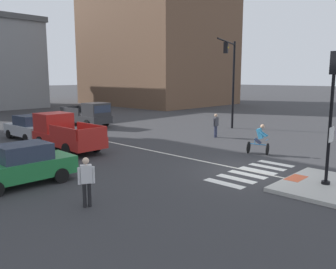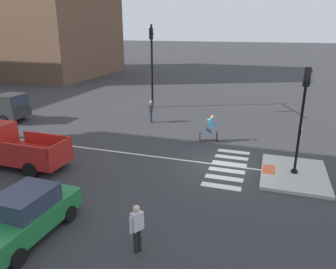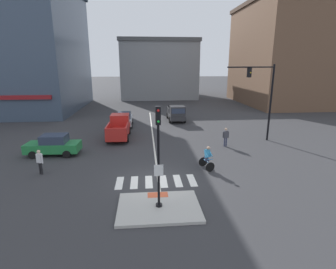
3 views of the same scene
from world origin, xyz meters
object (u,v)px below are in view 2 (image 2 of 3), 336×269
at_px(pickup_truck_red_westbound_far, 11,147).
at_px(pedestrian_waiting_far_side, 151,110).
at_px(pedestrian_at_curb_left, 137,225).
at_px(car_green_cross_left, 25,215).
at_px(traffic_light_mast, 152,55).
at_px(pickup_truck_charcoal_eastbound_distant, 0,108).
at_px(signal_pole, 302,112).
at_px(cyclist, 210,128).

distance_m(pickup_truck_red_westbound_far, pedestrian_waiting_far_side, 10.33).
distance_m(pedestrian_at_curb_left, pedestrian_waiting_far_side, 14.67).
xyz_separation_m(car_green_cross_left, pickup_truck_red_westbound_far, (4.71, 4.90, 0.17)).
xyz_separation_m(traffic_light_mast, pedestrian_at_curb_left, (-17.52, -6.11, -3.61)).
xyz_separation_m(pickup_truck_charcoal_eastbound_distant, pedestrian_at_curb_left, (-10.82, -15.95, 0.00)).
xyz_separation_m(traffic_light_mast, car_green_cross_left, (-17.93, -2.22, -3.78)).
distance_m(signal_pole, car_green_cross_left, 12.08).
relative_size(car_green_cross_left, pickup_truck_red_westbound_far, 0.81).
bearing_deg(cyclist, car_green_cross_left, 160.59).
distance_m(signal_pole, pickup_truck_red_westbound_far, 14.29).
height_order(car_green_cross_left, pickup_truck_charcoal_eastbound_distant, pickup_truck_charcoal_eastbound_distant).
relative_size(car_green_cross_left, cyclist, 2.47).
height_order(pickup_truck_charcoal_eastbound_distant, pedestrian_at_curb_left, pickup_truck_charcoal_eastbound_distant).
height_order(signal_pole, pedestrian_waiting_far_side, signal_pole).
distance_m(car_green_cross_left, pickup_truck_charcoal_eastbound_distant, 16.47).
height_order(pickup_truck_charcoal_eastbound_distant, pedestrian_waiting_far_side, pickup_truck_charcoal_eastbound_distant).
bearing_deg(pickup_truck_red_westbound_far, pickup_truck_charcoal_eastbound_distant, 47.63).
bearing_deg(traffic_light_mast, signal_pole, -132.23).
bearing_deg(pedestrian_at_curb_left, pedestrian_waiting_far_side, 19.23).
xyz_separation_m(pickup_truck_charcoal_eastbound_distant, cyclist, (0.20, -16.08, -0.11)).
bearing_deg(car_green_cross_left, pedestrian_at_curb_left, -84.07).
bearing_deg(cyclist, pedestrian_at_curb_left, 179.30).
xyz_separation_m(signal_pole, pickup_truck_red_westbound_far, (-3.16, 13.76, -2.18)).
distance_m(traffic_light_mast, pickup_truck_charcoal_eastbound_distant, 12.43).
relative_size(signal_pole, cyclist, 2.98).
height_order(pickup_truck_red_westbound_far, pedestrian_at_curb_left, pickup_truck_red_westbound_far).
xyz_separation_m(car_green_cross_left, pickup_truck_charcoal_eastbound_distant, (11.23, 12.05, 0.17)).
height_order(cyclist, pedestrian_waiting_far_side, cyclist).
relative_size(signal_pole, pedestrian_at_curb_left, 3.00).
distance_m(car_green_cross_left, pedestrian_waiting_far_side, 14.28).
xyz_separation_m(car_green_cross_left, pedestrian_at_curb_left, (0.40, -3.89, 0.17)).
height_order(car_green_cross_left, pedestrian_at_curb_left, pedestrian_at_curb_left).
relative_size(pickup_truck_charcoal_eastbound_distant, pedestrian_at_curb_left, 3.07).
bearing_deg(signal_pole, pickup_truck_charcoal_eastbound_distant, 80.87).
bearing_deg(traffic_light_mast, pickup_truck_charcoal_eastbound_distant, 124.27).
bearing_deg(car_green_cross_left, signal_pole, -48.40).
relative_size(pickup_truck_red_westbound_far, pedestrian_at_curb_left, 3.06).
xyz_separation_m(signal_pole, pedestrian_waiting_far_side, (6.38, 9.80, -2.17)).
bearing_deg(pickup_truck_charcoal_eastbound_distant, car_green_cross_left, -132.97).
bearing_deg(pickup_truck_charcoal_eastbound_distant, pedestrian_at_curb_left, -124.17).
xyz_separation_m(traffic_light_mast, pickup_truck_red_westbound_far, (-13.22, 2.68, -3.61)).
bearing_deg(pedestrian_at_curb_left, pickup_truck_charcoal_eastbound_distant, 55.83).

